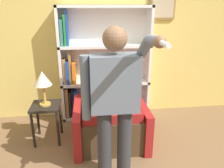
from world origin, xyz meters
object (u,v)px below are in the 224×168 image
at_px(armchair, 110,116).
at_px(table_lamp, 43,80).
at_px(person_standing, 115,100).
at_px(bookcase, 97,67).
at_px(side_table, 46,112).

distance_m(armchair, table_lamp, 1.03).
xyz_separation_m(person_standing, table_lamp, (-0.84, 0.88, -0.06)).
relative_size(armchair, table_lamp, 2.41).
bearing_deg(person_standing, bookcase, 93.22).
bearing_deg(side_table, table_lamp, -75.96).
bearing_deg(person_standing, side_table, 133.69).
height_order(armchair, side_table, armchair).
relative_size(bookcase, armchair, 1.60).
bearing_deg(side_table, armchair, -5.14).
bearing_deg(bookcase, table_lamp, -138.74).
distance_m(bookcase, table_lamp, 1.01).
height_order(armchair, person_standing, person_standing).
distance_m(armchair, person_standing, 1.00).
height_order(armchair, table_lamp, armchair).
bearing_deg(person_standing, armchair, 87.40).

